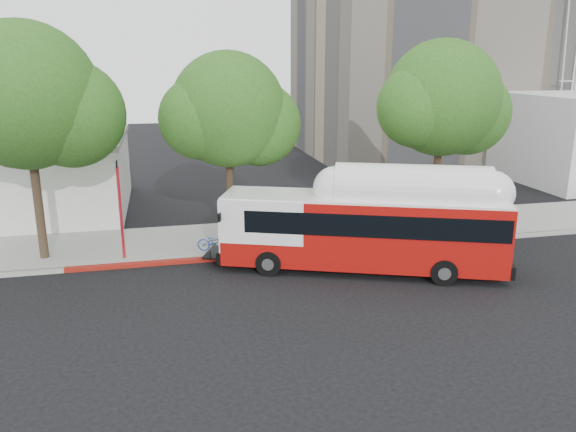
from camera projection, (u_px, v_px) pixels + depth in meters
ground at (280, 292)px, 20.50m from camera, size 120.00×120.00×0.00m
sidewalk at (251, 237)px, 26.59m from camera, size 60.00×5.00×0.15m
curb_strip at (261, 255)px, 24.14m from camera, size 60.00×0.30×0.15m
red_curb_segment at (191, 260)px, 23.50m from camera, size 10.00×0.32×0.16m
street_tree_left at (39, 101)px, 22.13m from camera, size 6.67×5.80×9.74m
street_tree_mid at (237, 114)px, 24.49m from camera, size 5.75×5.00×8.62m
street_tree_right at (450, 103)px, 26.36m from camera, size 6.21×5.40×9.18m
transit_bus at (364, 231)px, 22.19m from camera, size 11.79×6.21×3.50m
signal_pole at (121, 211)px, 23.06m from camera, size 0.12×0.41×4.29m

